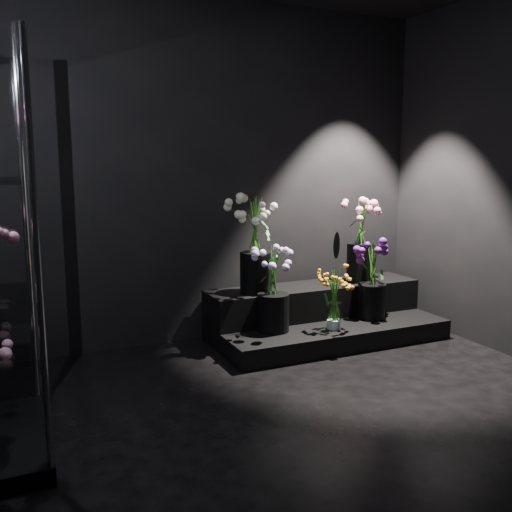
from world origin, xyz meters
TOP-DOWN VIEW (x-y plane):
  - floor at (0.00, 0.00)m, footprint 4.00×4.00m
  - wall_back at (0.00, 2.00)m, footprint 4.00×0.00m
  - display_riser at (0.91, 1.61)m, footprint 1.94×0.86m
  - bouquet_orange_bells at (0.83, 1.29)m, footprint 0.32×0.32m
  - bouquet_lilac at (0.37, 1.45)m, footprint 0.42×0.42m
  - bouquet_purple at (1.30, 1.43)m, footprint 0.34×0.34m
  - bouquet_cream_roses at (0.32, 1.70)m, footprint 0.50×0.50m
  - bouquet_pink_roses at (1.36, 1.70)m, footprint 0.50×0.50m

SIDE VIEW (x-z plane):
  - floor at x=0.00m, z-range 0.00..0.00m
  - display_riser at x=0.91m, z-range -0.04..0.39m
  - bouquet_orange_bells at x=0.83m, z-range 0.17..0.68m
  - bouquet_purple at x=1.30m, z-range 0.20..0.86m
  - bouquet_lilac at x=0.37m, z-range 0.21..0.89m
  - bouquet_pink_roses at x=1.36m, z-range 0.50..1.23m
  - bouquet_cream_roses at x=0.32m, z-range 0.49..1.26m
  - wall_back at x=0.00m, z-range -0.60..3.40m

